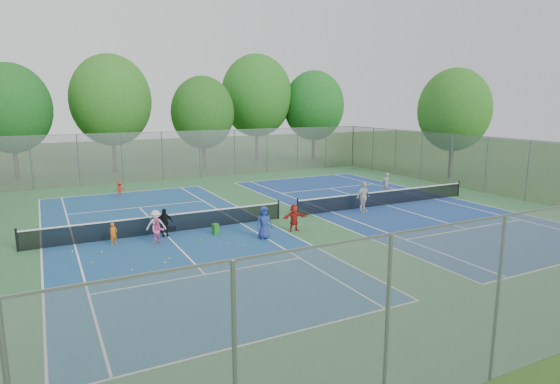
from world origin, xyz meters
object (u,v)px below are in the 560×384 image
Objects in this scene: ball_hopper at (216,229)px; instructor at (386,184)px; net_right at (386,198)px; ball_crate at (171,228)px; net_left at (164,224)px.

instructor is (14.07, 4.09, 0.51)m from ball_hopper.
net_right is at bearing 6.60° from ball_hopper.
net_right is at bearing -1.02° from ball_crate.
net_left is at bearing 180.00° from net_right.
ball_crate is at bearing 30.25° from net_left.
ball_hopper is (1.79, -1.61, 0.13)m from ball_crate.
net_left is 8.28× the size of instructor.
net_left is at bearing -0.46° from instructor.
ball_crate is 0.61× the size of ball_hopper.
net_right reaches higher than ball_crate.
ball_hopper is at bearing -41.91° from ball_crate.
ball_crate is (-13.59, 0.24, -0.31)m from net_right.
ball_crate is 2.41m from ball_hopper.
instructor is (16.27, 2.72, 0.32)m from net_left.
instructor reaches higher than ball_crate.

